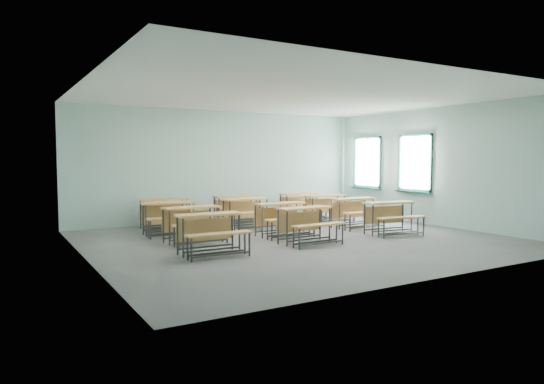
{
  "coord_description": "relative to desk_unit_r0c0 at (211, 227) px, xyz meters",
  "views": [
    {
      "loc": [
        -5.97,
        -8.99,
        1.83
      ],
      "look_at": [
        0.01,
        1.2,
        1.0
      ],
      "focal_mm": 32.0,
      "sensor_mm": 36.0,
      "label": 1
    }
  ],
  "objects": [
    {
      "name": "room",
      "position": [
        2.45,
        0.59,
        1.08
      ],
      "size": [
        9.04,
        8.04,
        3.24
      ],
      "color": "slate",
      "rests_on": "ground"
    },
    {
      "name": "desk_unit_r0c0",
      "position": [
        0.0,
        0.0,
        0.0
      ],
      "size": [
        1.26,
        0.86,
        0.78
      ],
      "rotation": [
        0.0,
        0.0,
        -0.02
      ],
      "color": "#CD8D4A",
      "rests_on": "ground"
    },
    {
      "name": "desk_unit_r0c1",
      "position": [
        2.25,
        0.05,
        0.0
      ],
      "size": [
        1.28,
        0.89,
        0.78
      ],
      "rotation": [
        0.0,
        0.0,
        0.05
      ],
      "color": "#CD8D4A",
      "rests_on": "ground"
    },
    {
      "name": "desk_unit_r0c2",
      "position": [
        4.7,
        0.08,
        0.0
      ],
      "size": [
        1.33,
        0.97,
        0.78
      ],
      "rotation": [
        0.0,
        0.0,
        -0.12
      ],
      "color": "#CD8D4A",
      "rests_on": "ground"
    },
    {
      "name": "desk_unit_r1c0",
      "position": [
        0.19,
        1.42,
        0.0
      ],
      "size": [
        1.31,
        0.94,
        0.78
      ],
      "rotation": [
        0.0,
        0.0,
        0.09
      ],
      "color": "#CD8D4A",
      "rests_on": "ground"
    },
    {
      "name": "desk_unit_r1c1",
      "position": [
        2.31,
        1.18,
        0.0
      ],
      "size": [
        1.24,
        0.83,
        0.78
      ],
      "rotation": [
        0.0,
        0.0,
        -0.0
      ],
      "color": "#CD8D4A",
      "rests_on": "ground"
    },
    {
      "name": "desk_unit_r1c2",
      "position": [
        4.68,
        1.37,
        0.0
      ],
      "size": [
        1.24,
        0.83,
        0.78
      ],
      "rotation": [
        0.0,
        0.0,
        -0.0
      ],
      "color": "#CD8D4A",
      "rests_on": "ground"
    },
    {
      "name": "desk_unit_r2c0",
      "position": [
        0.09,
        2.68,
        0.0
      ],
      "size": [
        1.3,
        0.92,
        0.78
      ],
      "rotation": [
        0.0,
        0.0,
        -0.07
      ],
      "color": "#CD8D4A",
      "rests_on": "ground"
    },
    {
      "name": "desk_unit_r2c1",
      "position": [
        2.2,
        2.73,
        0.0
      ],
      "size": [
        1.3,
        0.93,
        0.78
      ],
      "rotation": [
        0.0,
        0.0,
        0.08
      ],
      "color": "#CD8D4A",
      "rests_on": "ground"
    },
    {
      "name": "desk_unit_r2c2",
      "position": [
        4.72,
        2.63,
        0.0
      ],
      "size": [
        1.24,
        0.84,
        0.78
      ],
      "rotation": [
        0.0,
        0.0,
        0.0
      ],
      "color": "#CD8D4A",
      "rests_on": "ground"
    },
    {
      "name": "desk_unit_r3c0",
      "position": [
        0.33,
        3.78,
        0.0
      ],
      "size": [
        1.25,
        0.84,
        0.78
      ],
      "rotation": [
        0.0,
        0.0,
        -0.01
      ],
      "color": "#CD8D4A",
      "rests_on": "ground"
    },
    {
      "name": "desk_unit_r3c1",
      "position": [
        2.39,
        3.72,
        0.0
      ],
      "size": [
        1.28,
        0.88,
        0.78
      ],
      "rotation": [
        0.0,
        0.0,
        -0.04
      ],
      "color": "#CD8D4A",
      "rests_on": "ground"
    },
    {
      "name": "desk_unit_r3c2",
      "position": [
        4.52,
        3.68,
        0.0
      ],
      "size": [
        1.29,
        0.91,
        0.78
      ],
      "rotation": [
        0.0,
        0.0,
        0.06
      ],
      "color": "#CD8D4A",
      "rests_on": "ground"
    }
  ]
}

